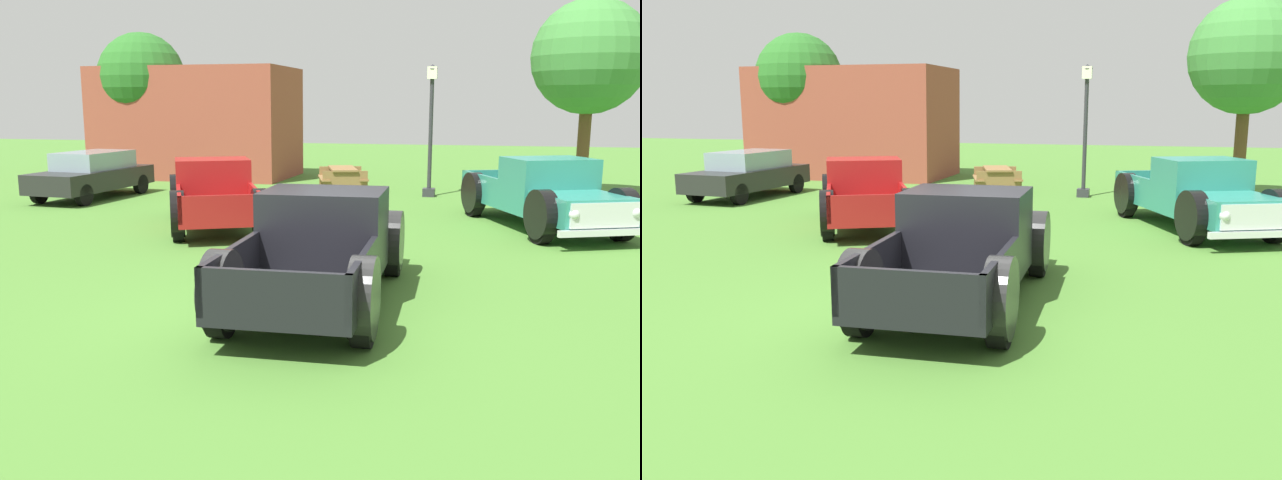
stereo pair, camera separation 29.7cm
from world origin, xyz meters
TOP-DOWN VIEW (x-y plane):
  - ground_plane at (0.00, 0.00)m, footprint 80.00×80.00m
  - pickup_truck_foreground at (0.29, 0.88)m, footprint 2.18×5.20m
  - pickup_truck_behind_left at (3.86, 7.23)m, footprint 3.79×5.56m
  - pickup_truck_behind_right at (-3.71, 6.24)m, footprint 3.79×5.28m
  - sedan_distant_a at (-8.96, 9.54)m, footprint 1.99×4.27m
  - lamp_post_near at (0.79, 12.36)m, footprint 0.36×0.36m
  - picnic_table at (-2.01, 12.82)m, footprint 1.96×2.16m
  - oak_tree_east at (-10.39, 15.50)m, footprint 3.26×3.26m
  - oak_tree_west at (5.25, 13.23)m, footprint 3.33×3.33m
  - brick_pavilion at (-8.51, 16.31)m, footprint 7.31×4.17m

SIDE VIEW (x-z plane):
  - ground_plane at x=0.00m, z-range 0.00..0.00m
  - picnic_table at x=-2.01m, z-range 0.10..0.88m
  - sedan_distant_a at x=-8.96m, z-range 0.03..1.42m
  - pickup_truck_behind_right at x=-3.71m, z-range -0.04..1.50m
  - pickup_truck_foreground at x=0.29m, z-range -0.04..1.53m
  - pickup_truck_behind_left at x=3.86m, z-range -0.04..1.57m
  - lamp_post_near at x=0.79m, z-range 0.10..4.03m
  - brick_pavilion at x=-8.51m, z-range 0.00..4.14m
  - oak_tree_east at x=-10.39m, z-range 1.06..6.49m
  - oak_tree_west at x=5.25m, z-range 1.21..7.01m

